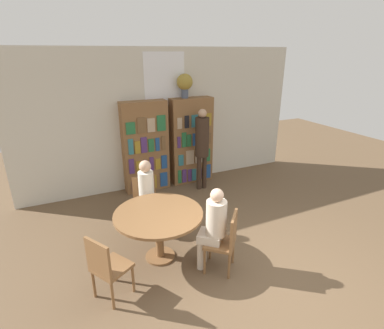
{
  "coord_description": "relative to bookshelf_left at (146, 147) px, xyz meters",
  "views": [
    {
      "loc": [
        -2.23,
        -2.33,
        2.91
      ],
      "look_at": [
        -0.16,
        2.1,
        1.05
      ],
      "focal_mm": 28.0,
      "sensor_mm": 36.0,
      "label": 1
    }
  ],
  "objects": [
    {
      "name": "ground_plane",
      "position": [
        0.54,
        -3.66,
        -0.98
      ],
      "size": [
        16.0,
        16.0,
        0.0
      ],
      "primitive_type": "plane",
      "color": "brown"
    },
    {
      "name": "wall_back",
      "position": [
        0.54,
        0.19,
        0.53
      ],
      "size": [
        6.4,
        0.07,
        3.0
      ],
      "color": "beige",
      "rests_on": "ground_plane"
    },
    {
      "name": "bookshelf_left",
      "position": [
        0.0,
        0.0,
        0.0
      ],
      "size": [
        0.97,
        0.34,
        1.96
      ],
      "color": "brown",
      "rests_on": "ground_plane"
    },
    {
      "name": "bookshelf_right",
      "position": [
        1.09,
        -0.0,
        -0.0
      ],
      "size": [
        0.97,
        0.34,
        1.96
      ],
      "color": "brown",
      "rests_on": "ground_plane"
    },
    {
      "name": "flower_vase",
      "position": [
        0.94,
        0.0,
        1.3
      ],
      "size": [
        0.34,
        0.34,
        0.51
      ],
      "color": "#475166",
      "rests_on": "bookshelf_right"
    },
    {
      "name": "reading_table",
      "position": [
        -0.54,
        -2.41,
        -0.34
      ],
      "size": [
        1.28,
        1.28,
        0.76
      ],
      "color": "brown",
      "rests_on": "ground_plane"
    },
    {
      "name": "chair_near_camera",
      "position": [
        -1.38,
        -2.91,
        -0.48
      ],
      "size": [
        0.55,
        0.55,
        0.89
      ],
      "rotation": [
        0.0,
        0.0,
        -1.03
      ],
      "color": "brown",
      "rests_on": "ground_plane"
    },
    {
      "name": "chair_left_side",
      "position": [
        -0.46,
        -1.43,
        -0.48
      ],
      "size": [
        0.43,
        0.43,
        0.89
      ],
      "rotation": [
        0.0,
        0.0,
        -3.23
      ],
      "color": "brown",
      "rests_on": "ground_plane"
    },
    {
      "name": "chair_far_side",
      "position": [
        0.19,
        -3.05,
        -0.48
      ],
      "size": [
        0.56,
        0.56,
        0.89
      ],
      "rotation": [
        0.0,
        0.0,
        0.85
      ],
      "color": "brown",
      "rests_on": "ground_plane"
    },
    {
      "name": "seated_reader_left",
      "position": [
        -0.47,
        -1.61,
        -0.26
      ],
      "size": [
        0.28,
        0.38,
        1.26
      ],
      "rotation": [
        0.0,
        0.0,
        -3.23
      ],
      "color": "silver",
      "rests_on": "ground_plane"
    },
    {
      "name": "seated_reader_right",
      "position": [
        0.06,
        -2.93,
        -0.27
      ],
      "size": [
        0.43,
        0.42,
        1.24
      ],
      "rotation": [
        0.0,
        0.0,
        0.85
      ],
      "color": "beige",
      "rests_on": "ground_plane"
    },
    {
      "name": "librarian_standing",
      "position": [
        1.11,
        -0.5,
        0.12
      ],
      "size": [
        0.3,
        0.57,
        1.79
      ],
      "color": "#332319",
      "rests_on": "ground_plane"
    }
  ]
}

